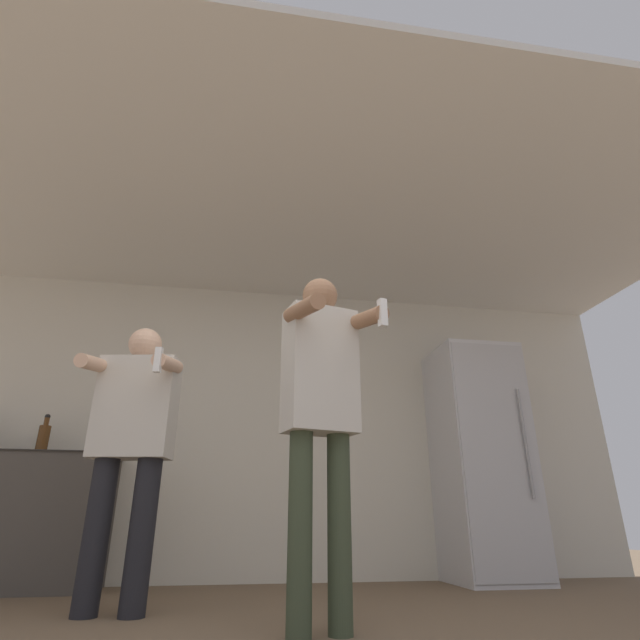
# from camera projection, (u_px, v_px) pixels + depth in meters

# --- Properties ---
(wall_back) EXTENTS (7.00, 0.06, 2.55)m
(wall_back) POSITION_uv_depth(u_px,v_px,m) (250.00, 424.00, 4.45)
(wall_back) COLOR beige
(wall_back) RESTS_ON ground_plane
(ceiling_slab) EXTENTS (7.00, 3.21, 0.05)m
(ceiling_slab) POSITION_uv_depth(u_px,v_px,m) (266.00, 214.00, 3.69)
(ceiling_slab) COLOR silver
(ceiling_slab) RESTS_ON wall_back
(refrigerator) EXTENTS (0.68, 0.72, 1.93)m
(refrigerator) POSITION_uv_depth(u_px,v_px,m) (481.00, 459.00, 4.30)
(refrigerator) COLOR silver
(refrigerator) RESTS_ON ground_plane
(bottle_tall_gin) EXTENTS (0.09, 0.09, 0.31)m
(bottle_tall_gin) POSITION_uv_depth(u_px,v_px,m) (43.00, 438.00, 3.90)
(bottle_tall_gin) COLOR #563314
(bottle_tall_gin) RESTS_ON counter
(person_woman_foreground) EXTENTS (0.50, 0.55, 1.70)m
(person_woman_foreground) POSITION_uv_depth(u_px,v_px,m) (321.00, 399.00, 2.49)
(person_woman_foreground) COLOR #38422D
(person_woman_foreground) RESTS_ON ground_plane
(person_man_side) EXTENTS (0.56, 0.53, 1.59)m
(person_man_side) POSITION_uv_depth(u_px,v_px,m) (132.00, 437.00, 2.90)
(person_man_side) COLOR black
(person_man_side) RESTS_ON ground_plane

